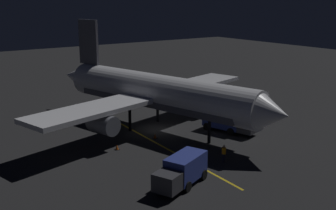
# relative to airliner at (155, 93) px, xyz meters

# --- Properties ---
(ground_plane) EXTENTS (180.00, 180.00, 0.20)m
(ground_plane) POSITION_rel_airliner_xyz_m (-0.15, 0.57, -4.60)
(ground_plane) COLOR black
(apron_guide_stripe) EXTENTS (1.36, 27.47, 0.01)m
(apron_guide_stripe) POSITION_rel_airliner_xyz_m (2.74, 4.57, -4.50)
(apron_guide_stripe) COLOR gold
(apron_guide_stripe) RESTS_ON ground_plane
(airliner) EXTENTS (33.01, 34.12, 12.68)m
(airliner) POSITION_rel_airliner_xyz_m (0.00, 0.00, 0.00)
(airliner) COLOR white
(airliner) RESTS_ON ground_plane
(baggage_truck) EXTENTS (6.16, 4.14, 2.53)m
(baggage_truck) POSITION_rel_airliner_xyz_m (6.86, 14.58, -3.22)
(baggage_truck) COLOR navy
(baggage_truck) RESTS_ON ground_plane
(catering_truck) EXTENTS (3.86, 6.80, 2.48)m
(catering_truck) POSITION_rel_airliner_xyz_m (-6.46, 5.90, -3.21)
(catering_truck) COLOR navy
(catering_truck) RESTS_ON ground_plane
(ground_crew_worker) EXTENTS (0.40, 0.40, 1.74)m
(ground_crew_worker) POSITION_rel_airliner_xyz_m (0.45, 12.77, -3.61)
(ground_crew_worker) COLOR black
(ground_crew_worker) RESTS_ON ground_plane
(traffic_cone_near_left) EXTENTS (0.50, 0.50, 0.55)m
(traffic_cone_near_left) POSITION_rel_airliner_xyz_m (7.25, 3.77, -4.25)
(traffic_cone_near_left) COLOR #EA590F
(traffic_cone_near_left) RESTS_ON ground_plane
(traffic_cone_near_right) EXTENTS (0.50, 0.50, 0.55)m
(traffic_cone_near_right) POSITION_rel_airliner_xyz_m (1.95, 3.00, -4.25)
(traffic_cone_near_right) COLOR #EA590F
(traffic_cone_near_right) RESTS_ON ground_plane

